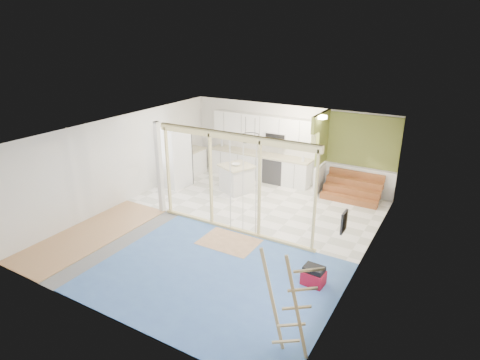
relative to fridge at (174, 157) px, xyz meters
The scene contains 17 objects.
room 3.54m from the fridge, 30.22° to the right, with size 7.01×8.01×2.61m.
floor_overlays 3.68m from the fridge, 28.77° to the right, with size 7.00×8.00×0.03m.
stud_frame 3.35m from the fridge, 32.60° to the right, with size 4.66×0.14×2.60m.
base_cabinets 2.20m from the fridge, 47.92° to the left, with size 4.45×2.24×0.93m.
upper_cabinets 3.12m from the fridge, 42.84° to the left, with size 3.60×0.41×0.85m.
green_partition 5.43m from the fridge, 20.34° to the left, with size 2.25×1.51×2.60m.
pot_rack 2.93m from the fridge, ahead, with size 0.52×0.52×0.72m.
sheathing_panel 7.54m from the fridge, 30.04° to the right, with size 0.02×4.00×2.60m, color tan.
electrical_panel 7.24m from the fridge, 26.11° to the right, with size 0.04×0.30×0.40m, color #35363A.
ceiling_light 4.87m from the fridge, 15.45° to the left, with size 0.32×0.32×0.08m, color #FFEABF.
fridge is the anchor object (origin of this frame).
island 2.19m from the fridge, 14.45° to the left, with size 1.21×1.21×0.90m.
bowl 2.11m from the fridge, 13.46° to the left, with size 0.27×0.27×0.07m, color white.
soap_bottle_a 2.11m from the fridge, 75.10° to the left, with size 0.11×0.11×0.28m, color #B6BACB.
soap_bottle_b 4.17m from the fridge, 26.04° to the left, with size 0.09×0.09×0.20m, color silver.
toolbox 6.67m from the fridge, 26.66° to the right, with size 0.47×0.36×0.42m.
ladder 7.95m from the fridge, 38.73° to the right, with size 0.97×0.21×1.85m.
Camera 1 is at (5.05, -7.91, 4.89)m, focal length 30.00 mm.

